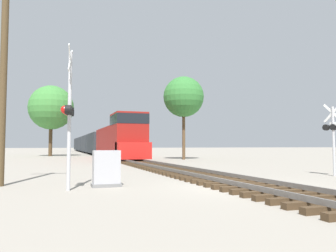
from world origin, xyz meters
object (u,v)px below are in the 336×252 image
at_px(crossing_signal_near, 69,112).
at_px(tree_mid_background, 51,108).
at_px(tree_far_right, 184,97).
at_px(crossing_signal_far, 334,131).
at_px(freight_train, 92,144).
at_px(utility_pole, 4,70).
at_px(relay_cabinet, 106,169).

bearing_deg(crossing_signal_near, tree_mid_background, -168.75).
bearing_deg(tree_far_right, crossing_signal_far, -89.91).
bearing_deg(freight_train, utility_pole, -99.52).
relative_size(freight_train, utility_pole, 8.99).
bearing_deg(crossing_signal_far, tree_far_right, -17.39).
relative_size(crossing_signal_near, crossing_signal_far, 1.35).
bearing_deg(freight_train, tree_far_right, -77.79).
height_order(tree_far_right, tree_mid_background, tree_mid_background).
height_order(crossing_signal_far, tree_mid_background, tree_mid_background).
xyz_separation_m(crossing_signal_far, tree_far_right, (-0.03, 19.57, 4.38)).
distance_m(relay_cabinet, tree_far_right, 23.60).
relative_size(crossing_signal_near, tree_far_right, 0.54).
distance_m(crossing_signal_far, tree_mid_background, 38.26).
bearing_deg(tree_mid_background, utility_pole, -91.85).
xyz_separation_m(crossing_signal_far, utility_pole, (-14.55, 0.84, 2.04)).
bearing_deg(utility_pole, freight_train, 80.48).
bearing_deg(utility_pole, tree_far_right, 52.20).
xyz_separation_m(crossing_signal_near, tree_mid_background, (-1.13, 36.70, 4.12)).
distance_m(freight_train, tree_mid_background, 16.10).
xyz_separation_m(freight_train, tree_mid_background, (-6.99, -13.66, 4.89)).
height_order(freight_train, utility_pole, utility_pole).
height_order(freight_train, crossing_signal_far, freight_train).
relative_size(relay_cabinet, utility_pole, 0.16).
height_order(relay_cabinet, tree_far_right, tree_far_right).
bearing_deg(relay_cabinet, freight_train, 84.81).
relative_size(crossing_signal_far, relay_cabinet, 2.73).
bearing_deg(tree_mid_background, freight_train, 62.92).
bearing_deg(freight_train, crossing_signal_near, -96.64).
distance_m(crossing_signal_near, relay_cabinet, 2.46).
xyz_separation_m(freight_train, tree_far_right, (6.41, -29.63, 4.76)).
bearing_deg(utility_pole, crossing_signal_near, -41.83).
bearing_deg(freight_train, tree_mid_background, -117.08).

